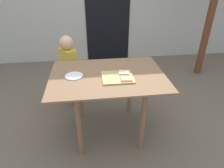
# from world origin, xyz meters

# --- Properties ---
(ground_plane) EXTENTS (16.00, 16.00, 0.00)m
(ground_plane) POSITION_xyz_m (0.00, 0.00, 0.00)
(ground_plane) COLOR brown
(house_door) EXTENTS (0.90, 0.02, 2.00)m
(house_door) POSITION_xyz_m (0.25, 2.29, 1.00)
(house_door) COLOR black
(house_door) RESTS_ON ground
(dining_table) EXTENTS (1.22, 0.88, 0.77)m
(dining_table) POSITION_xyz_m (0.00, 0.00, 0.65)
(dining_table) COLOR #876041
(dining_table) RESTS_ON ground
(cutting_board) EXTENTS (0.32, 0.29, 0.01)m
(cutting_board) POSITION_xyz_m (0.10, -0.07, 0.77)
(cutting_board) COLOR tan
(cutting_board) RESTS_ON dining_table
(pizza_slice_near_right) EXTENTS (0.12, 0.10, 0.01)m
(pizza_slice_near_right) POSITION_xyz_m (0.17, -0.15, 0.79)
(pizza_slice_near_right) COLOR tan
(pizza_slice_near_right) RESTS_ON cutting_board
(pizza_slice_far_right) EXTENTS (0.13, 0.11, 0.01)m
(pizza_slice_far_right) POSITION_xyz_m (0.18, -0.00, 0.79)
(pizza_slice_far_right) COLOR tan
(pizza_slice_far_right) RESTS_ON cutting_board
(plate_white_left) EXTENTS (0.19, 0.19, 0.01)m
(plate_white_left) POSITION_xyz_m (-0.35, 0.01, 0.77)
(plate_white_left) COLOR white
(plate_white_left) RESTS_ON dining_table
(child_left) EXTENTS (0.25, 0.28, 1.02)m
(child_left) POSITION_xyz_m (-0.46, 0.66, 0.59)
(child_left) COLOR navy
(child_left) RESTS_ON ground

